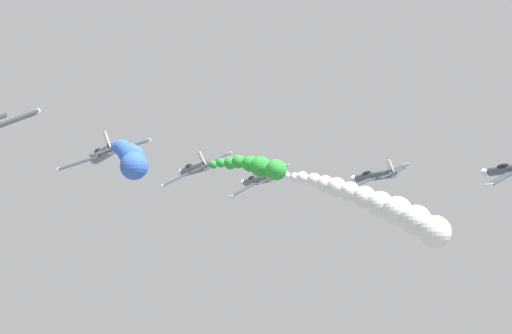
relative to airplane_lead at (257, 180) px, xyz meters
name	(u,v)px	position (x,y,z in m)	size (l,w,h in m)	color
airplane_lead	(257,180)	(0.00, 0.00, 0.00)	(8.55, 10.35, 4.92)	#474C56
smoke_trail_lead	(384,207)	(3.79, -26.97, -4.69)	(7.74, 28.01, 9.36)	white
airplane_left_inner	(194,169)	(-12.05, -10.40, 0.27)	(8.70, 10.35, 4.63)	#474C56
smoke_trail_left_inner	(255,166)	(-10.58, -26.77, -0.79)	(3.77, 13.91, 3.09)	green
airplane_right_inner	(374,176)	(11.56, -11.68, 0.03)	(9.04, 10.35, 3.80)	#474C56
airplane_left_outer	(102,154)	(-24.80, -21.93, 0.32)	(9.10, 10.35, 3.64)	#474C56
smoke_trail_left_outer	(129,156)	(-25.47, -38.37, -1.57)	(2.64, 14.43, 4.48)	blue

